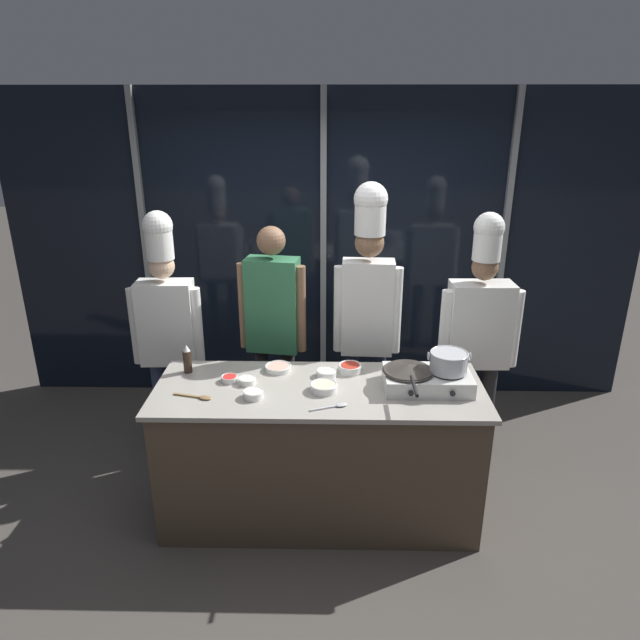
{
  "coord_description": "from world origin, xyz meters",
  "views": [
    {
      "loc": [
        0.07,
        -3.12,
        2.55
      ],
      "look_at": [
        0.0,
        0.25,
        1.27
      ],
      "focal_mm": 32.0,
      "sensor_mm": 36.0,
      "label": 1
    }
  ],
  "objects": [
    {
      "name": "prep_bowl_shrimp",
      "position": [
        -0.27,
        0.24,
        0.94
      ],
      "size": [
        0.17,
        0.17,
        0.04
      ],
      "color": "white",
      "rests_on": "demo_counter"
    },
    {
      "name": "prep_bowl_chili_flakes",
      "position": [
        0.2,
        0.22,
        0.95
      ],
      "size": [
        0.15,
        0.15,
        0.05
      ],
      "color": "white",
      "rests_on": "demo_counter"
    },
    {
      "name": "portable_stove",
      "position": [
        0.66,
        0.02,
        0.98
      ],
      "size": [
        0.53,
        0.34,
        0.11
      ],
      "color": "silver",
      "rests_on": "demo_counter"
    },
    {
      "name": "frying_pan",
      "position": [
        0.54,
        0.01,
        1.06
      ],
      "size": [
        0.31,
        0.54,
        0.05
      ],
      "color": "#38332D",
      "rests_on": "portable_stove"
    },
    {
      "name": "prep_bowl_bell_pepper",
      "position": [
        -0.56,
        0.07,
        0.95
      ],
      "size": [
        0.1,
        0.1,
        0.04
      ],
      "color": "white",
      "rests_on": "demo_counter"
    },
    {
      "name": "prep_bowl_noodles",
      "position": [
        0.03,
        -0.04,
        0.95
      ],
      "size": [
        0.17,
        0.17,
        0.05
      ],
      "color": "white",
      "rests_on": "demo_counter"
    },
    {
      "name": "prep_bowl_rice",
      "position": [
        -0.39,
        -0.14,
        0.95
      ],
      "size": [
        0.12,
        0.12,
        0.05
      ],
      "color": "white",
      "rests_on": "demo_counter"
    },
    {
      "name": "chef_sous",
      "position": [
        0.33,
        0.72,
        1.28
      ],
      "size": [
        0.48,
        0.23,
        2.08
      ],
      "rotation": [
        0.0,
        0.0,
        3.09
      ],
      "color": "#2D3856",
      "rests_on": "ground_plane"
    },
    {
      "name": "person_guest",
      "position": [
        -0.35,
        0.75,
        1.09
      ],
      "size": [
        0.49,
        0.25,
        1.77
      ],
      "rotation": [
        0.0,
        0.0,
        2.99
      ],
      "color": "#232326",
      "rests_on": "ground_plane"
    },
    {
      "name": "serving_spoon_slotted",
      "position": [
        -0.7,
        -0.15,
        0.93
      ],
      "size": [
        0.24,
        0.09,
        0.02
      ],
      "color": "olive",
      "rests_on": "demo_counter"
    },
    {
      "name": "demo_counter",
      "position": [
        0.0,
        0.0,
        0.46
      ],
      "size": [
        2.03,
        0.75,
        0.92
      ],
      "color": "#4C3D2D",
      "rests_on": "ground_plane"
    },
    {
      "name": "ground_plane",
      "position": [
        0.0,
        0.0,
        0.0
      ],
      "size": [
        24.0,
        24.0,
        0.0
      ],
      "primitive_type": "plane",
      "color": "#47423D"
    },
    {
      "name": "window_wall_back",
      "position": [
        0.0,
        1.76,
        1.35
      ],
      "size": [
        5.47,
        0.09,
        2.7
      ],
      "color": "black",
      "rests_on": "ground_plane"
    },
    {
      "name": "squeeze_bottle_soy",
      "position": [
        -0.86,
        0.2,
        1.01
      ],
      "size": [
        0.05,
        0.05,
        0.19
      ],
      "color": "#332319",
      "rests_on": "demo_counter"
    },
    {
      "name": "serving_spoon_solid",
      "position": [
        0.1,
        -0.24,
        0.93
      ],
      "size": [
        0.22,
        0.11,
        0.02
      ],
      "color": "#B2B5BA",
      "rests_on": "demo_counter"
    },
    {
      "name": "prep_bowl_garlic",
      "position": [
        -0.45,
        0.05,
        0.95
      ],
      "size": [
        0.11,
        0.11,
        0.04
      ],
      "color": "white",
      "rests_on": "demo_counter"
    },
    {
      "name": "stock_pot",
      "position": [
        0.78,
        0.02,
        1.1
      ],
      "size": [
        0.26,
        0.23,
        0.12
      ],
      "color": "#B7BABF",
      "rests_on": "portable_stove"
    },
    {
      "name": "prep_bowl_onion",
      "position": [
        0.04,
        0.16,
        0.95
      ],
      "size": [
        0.13,
        0.13,
        0.04
      ],
      "color": "white",
      "rests_on": "demo_counter"
    },
    {
      "name": "chef_line",
      "position": [
        1.13,
        0.71,
        1.07
      ],
      "size": [
        0.58,
        0.24,
        1.88
      ],
      "rotation": [
        0.0,
        0.0,
        3.16
      ],
      "color": "#232326",
      "rests_on": "ground_plane"
    },
    {
      "name": "chef_head",
      "position": [
        -1.12,
        0.71,
        1.1
      ],
      "size": [
        0.52,
        0.22,
        1.88
      ],
      "rotation": [
        0.0,
        0.0,
        3.18
      ],
      "color": "#2D3856",
      "rests_on": "ground_plane"
    }
  ]
}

